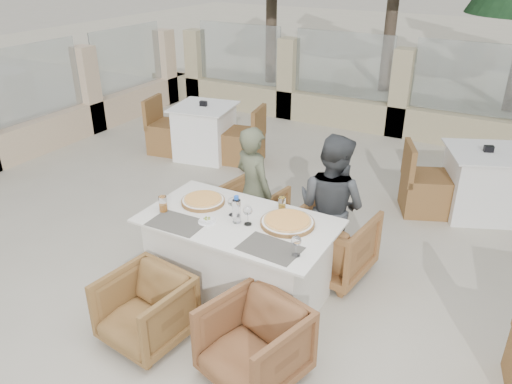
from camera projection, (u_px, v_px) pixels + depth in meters
The scene contains 24 objects.
ground at pixel (251, 291), 4.50m from camera, with size 80.00×80.00×0.00m, color #B8B19D.
sand_patch at pixel (476, 47), 15.45m from camera, with size 30.00×16.00×0.01m, color beige.
perimeter_wall_far at pixel (401, 87), 7.91m from camera, with size 10.00×0.34×1.60m, color tan, non-canonical shape.
perimeter_wall_left at pixel (36, 99), 7.30m from camera, with size 0.34×7.00×1.60m, color beige, non-canonical shape.
dining_table at pixel (239, 259), 4.28m from camera, with size 1.60×0.90×0.77m, color silver, non-canonical shape.
placemat_near_left at pixel (177, 223), 4.06m from camera, with size 0.45×0.30×0.00m, color #545148.
placemat_near_right at pixel (270, 248), 3.72m from camera, with size 0.45×0.30×0.00m, color #504C44.
pizza_left at pixel (203, 200), 4.37m from camera, with size 0.38×0.38×0.05m, color orange.
pizza_right at pixel (287, 222), 4.03m from camera, with size 0.44×0.44×0.06m, color orange.
water_bottle at pixel (237, 209), 4.02m from camera, with size 0.07×0.07×0.24m, color #9EB8CF.
wine_glass_centre at pixel (232, 205), 4.14m from camera, with size 0.08×0.08×0.18m, color white, non-canonical shape.
wine_glass_near at pixel (248, 214), 4.00m from camera, with size 0.08×0.08×0.18m, color white, non-canonical shape.
wine_glass_corner at pixel (296, 245), 3.59m from camera, with size 0.08×0.08×0.18m, color white, non-canonical shape.
beer_glass_left at pixel (163, 204), 4.21m from camera, with size 0.07×0.07×0.14m, color orange.
beer_glass_right at pixel (282, 204), 4.23m from camera, with size 0.06×0.06×0.13m, color gold.
olive_dish at pixel (207, 220), 4.06m from camera, with size 0.11×0.11×0.04m, color white, non-canonical shape.
armchair_far_left at pixel (251, 210), 5.29m from camera, with size 0.60×0.62×0.56m, color olive.
armchair_far_right at pixel (332, 243), 4.64m from camera, with size 0.68×0.70×0.64m, color #916035.
armchair_near_left at pixel (145, 310), 3.84m from camera, with size 0.60×0.62×0.56m, color brown.
armchair_near_right at pixel (254, 344), 3.49m from camera, with size 0.63×0.65×0.59m, color brown.
diner_left at pixel (253, 190), 4.88m from camera, with size 0.48×0.31×1.30m, color #555A41.
diner_right at pixel (331, 207), 4.48m from camera, with size 0.67×0.52×1.38m, color #3C3F41.
bg_table_a at pixel (205, 132), 7.24m from camera, with size 1.64×0.82×0.77m, color white, non-canonical shape.
bg_table_b at pixel (481, 183), 5.65m from camera, with size 1.64×0.82×0.77m, color silver, non-canonical shape.
Camera 1 is at (1.83, -3.16, 2.79)m, focal length 35.00 mm.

